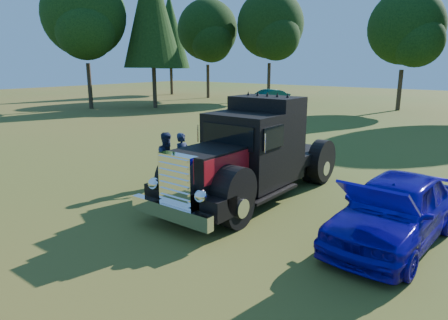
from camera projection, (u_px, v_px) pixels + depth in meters
ground at (222, 236)px, 9.47m from camera, size 120.00×120.00×0.00m
treeline at (427, 12)px, 29.65m from camera, size 72.10×24.04×13.84m
diamond_t_truck at (250, 157)px, 11.84m from camera, size 3.31×7.16×3.00m
hotrod_coupe at (394, 210)px, 8.94m from camera, size 2.15×4.75×1.89m
spectator_near at (183, 158)px, 13.49m from camera, size 0.42×0.63×1.72m
spectator_far at (168, 160)px, 13.09m from camera, size 0.88×1.02×1.81m
distant_teal_car at (267, 97)px, 38.28m from camera, size 3.21×4.80×1.49m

